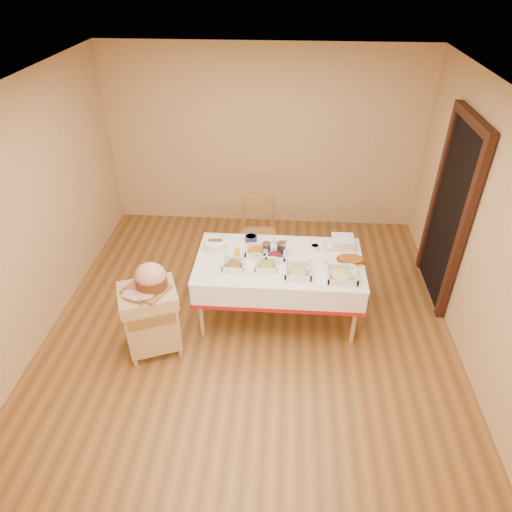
% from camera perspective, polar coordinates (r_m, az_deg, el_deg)
% --- Properties ---
extents(room_shell, '(5.00, 5.00, 5.00)m').
position_cam_1_polar(room_shell, '(4.43, -0.86, 3.16)').
color(room_shell, brown).
rests_on(room_shell, ground).
extents(doorway, '(0.09, 1.10, 2.20)m').
position_cam_1_polar(doorway, '(5.62, 23.12, 5.18)').
color(doorway, black).
rests_on(doorway, ground).
extents(dining_table, '(1.82, 1.02, 0.76)m').
position_cam_1_polar(dining_table, '(5.06, 2.88, -2.01)').
color(dining_table, tan).
rests_on(dining_table, ground).
extents(butcher_cart, '(0.69, 0.64, 0.79)m').
position_cam_1_polar(butcher_cart, '(4.83, -12.99, -7.39)').
color(butcher_cart, tan).
rests_on(butcher_cart, ground).
extents(dining_chair, '(0.48, 0.46, 0.97)m').
position_cam_1_polar(dining_chair, '(5.93, 0.32, 2.91)').
color(dining_chair, olive).
rests_on(dining_chair, ground).
extents(ham_on_board, '(0.43, 0.41, 0.29)m').
position_cam_1_polar(ham_on_board, '(4.56, -13.10, -2.78)').
color(ham_on_board, olive).
rests_on(ham_on_board, butcher_cart).
extents(serving_dish_a, '(0.24, 0.23, 0.10)m').
position_cam_1_polar(serving_dish_a, '(4.84, -2.81, -1.11)').
color(serving_dish_a, silver).
rests_on(serving_dish_a, dining_table).
extents(serving_dish_b, '(0.24, 0.24, 0.10)m').
position_cam_1_polar(serving_dish_b, '(4.84, 1.31, -1.12)').
color(serving_dish_b, silver).
rests_on(serving_dish_b, dining_table).
extents(serving_dish_c, '(0.28, 0.28, 0.11)m').
position_cam_1_polar(serving_dish_c, '(4.75, 5.27, -1.91)').
color(serving_dish_c, silver).
rests_on(serving_dish_c, dining_table).
extents(serving_dish_d, '(0.31, 0.31, 0.12)m').
position_cam_1_polar(serving_dish_d, '(4.76, 10.67, -2.33)').
color(serving_dish_d, silver).
rests_on(serving_dish_d, dining_table).
extents(serving_dish_e, '(0.24, 0.22, 0.11)m').
position_cam_1_polar(serving_dish_e, '(5.05, -0.07, 0.64)').
color(serving_dish_e, silver).
rests_on(serving_dish_e, dining_table).
extents(serving_dish_f, '(0.22, 0.21, 0.10)m').
position_cam_1_polar(serving_dish_f, '(4.99, 2.45, 0.09)').
color(serving_dish_f, silver).
rests_on(serving_dish_f, dining_table).
extents(small_bowl_left, '(0.11, 0.11, 0.05)m').
position_cam_1_polar(small_bowl_left, '(5.29, -4.32, 2.17)').
color(small_bowl_left, silver).
rests_on(small_bowl_left, dining_table).
extents(small_bowl_mid, '(0.14, 0.14, 0.06)m').
position_cam_1_polar(small_bowl_mid, '(5.28, -0.63, 2.27)').
color(small_bowl_mid, navy).
rests_on(small_bowl_mid, dining_table).
extents(small_bowl_right, '(0.10, 0.10, 0.05)m').
position_cam_1_polar(small_bowl_right, '(5.17, 7.38, 1.12)').
color(small_bowl_right, silver).
rests_on(small_bowl_right, dining_table).
extents(bowl_white_imported, '(0.19, 0.19, 0.04)m').
position_cam_1_polar(bowl_white_imported, '(5.27, 2.94, 1.99)').
color(bowl_white_imported, silver).
rests_on(bowl_white_imported, dining_table).
extents(bowl_small_imported, '(0.20, 0.20, 0.05)m').
position_cam_1_polar(bowl_small_imported, '(5.21, 9.22, 1.17)').
color(bowl_small_imported, silver).
rests_on(bowl_small_imported, dining_table).
extents(preserve_jar_left, '(0.10, 0.10, 0.12)m').
position_cam_1_polar(preserve_jar_left, '(5.06, 1.32, 1.00)').
color(preserve_jar_left, silver).
rests_on(preserve_jar_left, dining_table).
extents(preserve_jar_right, '(0.11, 0.11, 0.13)m').
position_cam_1_polar(preserve_jar_right, '(5.05, 3.17, 0.97)').
color(preserve_jar_right, silver).
rests_on(preserve_jar_right, dining_table).
extents(mustard_bottle, '(0.06, 0.06, 0.19)m').
position_cam_1_polar(mustard_bottle, '(4.94, -2.37, 0.43)').
color(mustard_bottle, yellow).
rests_on(mustard_bottle, dining_table).
extents(bread_basket, '(0.26, 0.26, 0.11)m').
position_cam_1_polar(bread_basket, '(5.15, -5.04, 1.43)').
color(bread_basket, white).
rests_on(bread_basket, dining_table).
extents(plate_stack, '(0.24, 0.24, 0.10)m').
position_cam_1_polar(plate_stack, '(5.27, 10.80, 1.75)').
color(plate_stack, silver).
rests_on(plate_stack, dining_table).
extents(brass_platter, '(0.31, 0.23, 0.04)m').
position_cam_1_polar(brass_platter, '(5.04, 11.77, -0.47)').
color(brass_platter, gold).
rests_on(brass_platter, dining_table).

